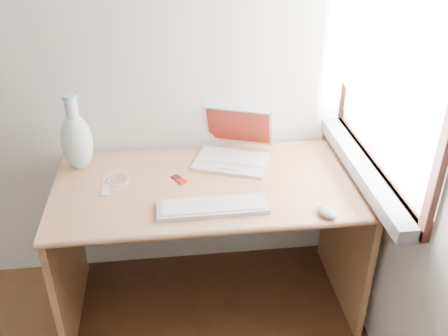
{
  "coord_description": "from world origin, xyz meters",
  "views": [
    {
      "loc": [
        0.88,
        -0.47,
        1.88
      ],
      "look_at": [
        1.09,
        1.35,
        0.8
      ],
      "focal_mm": 40.0,
      "sensor_mm": 36.0,
      "label": 1
    }
  ],
  "objects": [
    {
      "name": "window",
      "position": [
        1.72,
        1.3,
        1.28
      ],
      "size": [
        0.11,
        0.99,
        1.1
      ],
      "color": "white",
      "rests_on": "right_wall"
    },
    {
      "name": "remote",
      "position": [
        0.58,
        1.36,
        0.72
      ],
      "size": [
        0.03,
        0.08,
        0.01
      ],
      "primitive_type": "cube",
      "rotation": [
        0.0,
        0.0,
        0.01
      ],
      "color": "silver",
      "rests_on": "desk"
    },
    {
      "name": "ipod",
      "position": [
        0.9,
        1.42,
        0.72
      ],
      "size": [
        0.07,
        0.09,
        0.01
      ],
      "rotation": [
        0.0,
        0.0,
        0.59
      ],
      "color": "#B1140C",
      "rests_on": "desk"
    },
    {
      "name": "cable_coil",
      "position": [
        0.62,
        1.44,
        0.72
      ],
      "size": [
        0.16,
        0.16,
        0.01
      ],
      "primitive_type": "torus",
      "rotation": [
        0.0,
        0.0,
        -0.41
      ],
      "color": "silver",
      "rests_on": "desk"
    },
    {
      "name": "external_keyboard",
      "position": [
        1.03,
        1.18,
        0.73
      ],
      "size": [
        0.45,
        0.14,
        0.02
      ],
      "rotation": [
        0.0,
        0.0,
        0.01
      ],
      "color": "silver",
      "rests_on": "desk"
    },
    {
      "name": "laptop",
      "position": [
        1.15,
        1.58,
        0.77
      ],
      "size": [
        0.39,
        0.38,
        0.23
      ],
      "rotation": [
        0.0,
        0.0,
        -0.37
      ],
      "color": "white",
      "rests_on": "desk"
    },
    {
      "name": "desk",
      "position": [
        1.03,
        1.46,
        0.51
      ],
      "size": [
        1.36,
        0.68,
        0.72
      ],
      "color": "tan",
      "rests_on": "floor"
    },
    {
      "name": "vase",
      "position": [
        0.46,
        1.58,
        0.86
      ],
      "size": [
        0.14,
        0.14,
        0.36
      ],
      "color": "white",
      "rests_on": "desk"
    },
    {
      "name": "mouse",
      "position": [
        1.47,
        1.08,
        0.73
      ],
      "size": [
        0.1,
        0.12,
        0.03
      ],
      "primitive_type": "ellipsoid",
      "rotation": [
        0.0,
        0.0,
        0.42
      ],
      "color": "white",
      "rests_on": "desk"
    }
  ]
}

